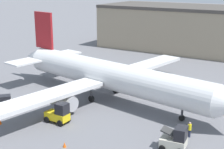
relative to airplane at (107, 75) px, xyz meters
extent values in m
plane|color=slate|center=(0.92, -0.16, -3.44)|extent=(400.00, 400.00, 0.00)
cylinder|color=silver|center=(0.92, -0.16, 0.07)|extent=(31.28, 9.07, 3.91)
cone|color=silver|center=(-16.51, 2.81, 0.07)|extent=(4.87, 4.39, 3.72)
cube|color=silver|center=(1.06, 9.92, -0.61)|extent=(6.04, 16.35, 0.50)
cube|color=silver|center=(-2.29, -9.71, -0.61)|extent=(6.04, 16.35, 0.50)
cylinder|color=#ADADB2|center=(0.66, 7.55, -1.97)|extent=(3.85, 2.48, 1.90)
cylinder|color=#ADADB2|center=(-1.88, -7.35, -1.97)|extent=(3.85, 2.48, 1.90)
cube|color=maroon|center=(-13.62, 2.32, 4.96)|extent=(4.11, 1.05, 5.88)
cube|color=silver|center=(-12.90, 6.56, 0.46)|extent=(4.26, 5.22, 0.24)
cube|color=silver|center=(-14.34, -1.92, 0.46)|extent=(4.26, 5.22, 0.24)
cylinder|color=#38383D|center=(11.94, -2.04, -2.66)|extent=(0.28, 0.28, 1.56)
cylinder|color=black|center=(11.94, -2.04, -3.09)|extent=(0.75, 0.46, 0.70)
cylinder|color=#38383D|center=(-1.04, -2.40, -2.66)|extent=(0.28, 0.28, 1.56)
cylinder|color=black|center=(-1.04, -2.40, -2.99)|extent=(0.95, 0.50, 0.90)
cylinder|color=#38383D|center=(-0.19, 2.61, -2.66)|extent=(0.28, 0.28, 1.56)
cylinder|color=black|center=(-0.19, 2.61, -2.99)|extent=(0.95, 0.50, 0.90)
cylinder|color=#1E2338|center=(14.20, -5.79, -3.02)|extent=(0.28, 0.28, 0.83)
cylinder|color=yellow|center=(14.20, -5.79, -2.28)|extent=(0.38, 0.38, 0.66)
sphere|color=tan|center=(14.20, -5.79, -1.83)|extent=(0.24, 0.24, 0.24)
cube|color=yellow|center=(-0.46, -10.27, -2.62)|extent=(2.89, 1.43, 0.90)
cube|color=black|center=(0.34, -10.27, -1.53)|extent=(1.27, 1.29, 1.28)
cylinder|color=black|center=(0.55, -10.98, -3.07)|extent=(0.75, 0.28, 0.75)
cylinder|color=black|center=(0.54, -9.55, -3.07)|extent=(0.75, 0.28, 0.75)
cylinder|color=black|center=(-1.47, -10.98, -3.07)|extent=(0.75, 0.28, 0.75)
cylinder|color=black|center=(-1.48, -9.56, -3.07)|extent=(0.75, 0.28, 0.75)
cube|color=beige|center=(13.75, -9.23, -2.67)|extent=(2.72, 2.19, 0.88)
cube|color=black|center=(14.44, -9.14, -1.60)|extent=(1.31, 1.82, 1.26)
cube|color=#333333|center=(13.30, -9.29, -1.63)|extent=(1.72, 1.51, 0.63)
cylinder|color=black|center=(14.49, -8.18, -3.11)|extent=(0.69, 0.36, 0.66)
cylinder|color=black|center=(13.01, -10.27, -3.11)|extent=(0.69, 0.36, 0.66)
cylinder|color=black|center=(12.76, -8.41, -3.11)|extent=(0.69, 0.36, 0.66)
cube|color=beige|center=(-8.55, -10.94, -2.65)|extent=(3.17, 3.04, 0.81)
cube|color=black|center=(-7.95, -11.45, -1.67)|extent=(1.87, 1.90, 1.16)
cylinder|color=black|center=(-7.28, -10.97, -3.06)|extent=(0.76, 0.71, 0.76)
cylinder|color=black|center=(-8.77, -9.70, -3.06)|extent=(0.76, 0.71, 0.76)
cone|color=#EF590F|center=(-5.83, -14.20, -3.17)|extent=(0.36, 0.36, 0.55)
cone|color=#EF590F|center=(4.23, -14.67, -3.17)|extent=(0.36, 0.36, 0.55)
camera|label=1|loc=(24.90, -38.91, 13.07)|focal=55.00mm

